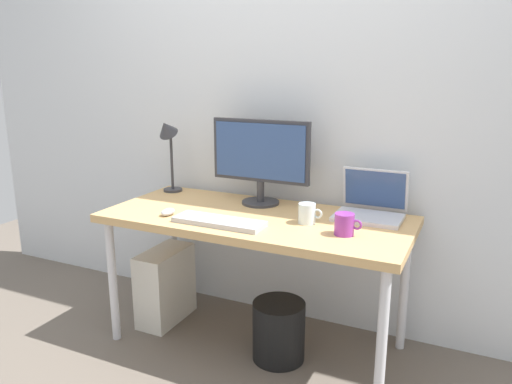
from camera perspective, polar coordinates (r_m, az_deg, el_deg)
The scene contains 12 objects.
ground_plane at distance 2.75m, azimuth 0.00°, elevation -16.91°, with size 6.00×6.00×0.00m, color #665B51.
back_wall at distance 2.72m, azimuth 3.66°, elevation 11.68°, with size 4.40×0.04×2.60m, color silver.
desk at distance 2.47m, azimuth 0.00°, elevation -4.03°, with size 1.51×0.68×0.70m.
monitor at distance 2.61m, azimuth 0.51°, elevation 4.11°, with size 0.54×0.20×0.45m.
laptop at distance 2.49m, azimuth 13.07°, elevation -1.50°, with size 0.32×0.26×0.23m.
desk_lamp at distance 2.89m, azimuth -10.13°, elevation 5.98°, with size 0.11×0.16×0.44m.
keyboard at distance 2.33m, azimuth -4.28°, elevation -3.42°, with size 0.44×0.14×0.02m, color #B2B2B7.
mouse at distance 2.50m, azimuth -10.10°, elevation -2.26°, with size 0.06×0.09×0.03m, color #B2B2B7.
coffee_mug at distance 2.20m, azimuth 10.15°, elevation -3.67°, with size 0.12×0.09×0.10m.
glass_cup at distance 2.34m, azimuth 5.91°, elevation -2.46°, with size 0.12×0.08×0.10m.
computer_tower at distance 2.92m, azimuth -10.37°, elevation -10.50°, with size 0.18×0.36×0.42m, color silver.
wastebasket at distance 2.55m, azimuth 2.63°, elevation -15.64°, with size 0.26×0.26×0.30m, color black.
Camera 1 is at (1.00, -2.12, 1.42)m, focal length 34.81 mm.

